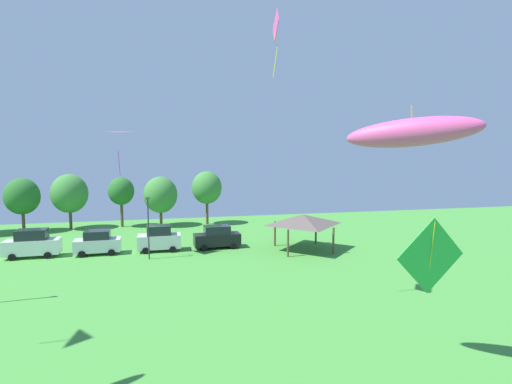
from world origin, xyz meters
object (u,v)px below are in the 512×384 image
object	(u,v)px
treeline_tree_3	(121,191)
parked_car_leftmost	(32,244)
parked_car_second_from_left	(98,243)
kite_flying_7	(116,142)
park_pavilion	(303,220)
treeline_tree_4	(161,195)
parked_car_rightmost_in_row	(217,237)
kite_flying_2	(276,28)
kite_flying_4	(431,256)
treeline_tree_2	(69,194)
treeline_tree_1	(22,196)
parked_car_third_from_left	(159,239)
treeline_tree_5	(207,188)
kite_flying_5	(412,132)
light_post_1	(148,224)

from	to	relation	value
treeline_tree_3	parked_car_leftmost	bearing A→B (deg)	-114.75
parked_car_leftmost	parked_car_second_from_left	world-z (taller)	parked_car_leftmost
kite_flying_7	parked_car_leftmost	xyz separation A→B (m)	(-8.06, 3.29, -9.36)
park_pavilion	treeline_tree_4	distance (m)	21.66
parked_car_rightmost_in_row	kite_flying_2	bearing A→B (deg)	-87.77
kite_flying_4	treeline_tree_2	world-z (taller)	kite_flying_4
park_pavilion	treeline_tree_1	world-z (taller)	treeline_tree_1
parked_car_third_from_left	treeline_tree_5	xyz separation A→B (m)	(6.23, 13.94, 3.75)
parked_car_third_from_left	park_pavilion	xyz separation A→B (m)	(14.08, -2.72, 1.82)
park_pavilion	parked_car_second_from_left	bearing A→B (deg)	172.33
treeline_tree_4	treeline_tree_3	bearing A→B (deg)	172.21
parked_car_second_from_left	parked_car_leftmost	bearing A→B (deg)	175.98
parked_car_third_from_left	treeline_tree_1	size ratio (longest dim) A/B	0.62
kite_flying_7	kite_flying_4	bearing A→B (deg)	-61.21
parked_car_third_from_left	treeline_tree_5	world-z (taller)	treeline_tree_5
treeline_tree_1	treeline_tree_5	world-z (taller)	treeline_tree_5
parked_car_second_from_left	parked_car_third_from_left	world-z (taller)	parked_car_third_from_left
treeline_tree_1	treeline_tree_5	size ratio (longest dim) A/B	0.92
kite_flying_7	parked_car_third_from_left	world-z (taller)	kite_flying_7
kite_flying_5	treeline_tree_1	bearing A→B (deg)	124.56
kite_flying_7	parked_car_second_from_left	world-z (taller)	kite_flying_7
parked_car_leftmost	parked_car_rightmost_in_row	world-z (taller)	parked_car_leftmost
treeline_tree_1	treeline_tree_4	world-z (taller)	treeline_tree_1
kite_flying_2	kite_flying_7	xyz separation A→B (m)	(-10.68, 13.52, -6.42)
kite_flying_5	treeline_tree_5	distance (m)	40.15
light_post_1	treeline_tree_4	size ratio (longest dim) A/B	0.87
kite_flying_2	treeline_tree_5	bearing A→B (deg)	91.86
parked_car_leftmost	treeline_tree_4	world-z (taller)	treeline_tree_4
parked_car_second_from_left	treeline_tree_1	distance (m)	17.31
parked_car_rightmost_in_row	treeline_tree_4	world-z (taller)	treeline_tree_4
treeline_tree_1	light_post_1	bearing A→B (deg)	-46.43
parked_car_leftmost	park_pavilion	distance (m)	25.82
kite_flying_4	kite_flying_5	bearing A→B (deg)	77.81
parked_car_second_from_left	kite_flying_2	bearing A→B (deg)	-53.82
kite_flying_2	kite_flying_4	bearing A→B (deg)	-75.73
treeline_tree_3	parked_car_rightmost_in_row	bearing A→B (deg)	-53.72
kite_flying_2	kite_flying_4	size ratio (longest dim) A/B	1.40
treeline_tree_4	parked_car_rightmost_in_row	bearing A→B (deg)	-67.76
parked_car_second_from_left	parked_car_third_from_left	distance (m)	5.76
kite_flying_2	treeline_tree_5	distance (m)	32.90
kite_flying_4	treeline_tree_3	world-z (taller)	kite_flying_4
parked_car_rightmost_in_row	park_pavilion	size ratio (longest dim) A/B	0.80
kite_flying_7	light_post_1	distance (m)	7.82
kite_flying_7	treeline_tree_4	world-z (taller)	kite_flying_7
kite_flying_4	treeline_tree_3	bearing A→B (deg)	109.54
light_post_1	treeline_tree_2	xyz separation A→B (m)	(-10.28, 17.24, 1.30)
treeline_tree_3	treeline_tree_4	size ratio (longest dim) A/B	0.99
parked_car_third_from_left	light_post_1	world-z (taller)	light_post_1
park_pavilion	treeline_tree_5	xyz separation A→B (m)	(-7.85, 16.67, 1.93)
light_post_1	treeline_tree_5	world-z (taller)	treeline_tree_5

